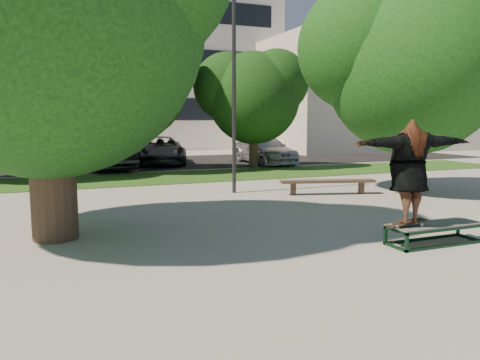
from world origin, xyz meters
name	(u,v)px	position (x,y,z in m)	size (l,w,h in m)	color
ground	(277,231)	(0.00, 0.00, 0.00)	(120.00, 120.00, 0.00)	gray
grass_strip	(193,176)	(1.00, 9.50, 0.01)	(30.00, 4.00, 0.02)	#1F3F12
asphalt_strip	(139,163)	(0.00, 16.00, 0.01)	(40.00, 8.00, 0.01)	black
tree_right	(409,58)	(5.92, 3.08, 4.09)	(6.24, 5.33, 6.51)	#38281E
bg_tree_mid	(127,78)	(-1.08, 12.08, 4.02)	(5.76, 4.92, 6.24)	#38281E
bg_tree_right	(252,92)	(4.43, 11.57, 3.49)	(5.04, 4.31, 5.43)	#38281E
lamppost	(234,90)	(1.00, 5.00, 3.15)	(0.25, 0.15, 6.11)	#2D2D30
office_building	(76,47)	(-2.00, 31.98, 8.00)	(30.00, 14.12, 16.00)	silver
side_building	(360,97)	(18.00, 22.00, 4.00)	(15.00, 10.00, 8.00)	beige
grind_box	(434,234)	(2.21, -1.97, 0.19)	(1.80, 0.60, 0.38)	#10321D
skater_rig	(409,172)	(1.56, -1.97, 1.36)	(2.29, 0.93, 1.89)	white
bench	(328,182)	(3.50, 3.62, 0.37)	(2.89, 1.15, 0.44)	#46372A
car_silver_a	(67,149)	(-3.50, 16.50, 0.80)	(1.90, 4.72, 1.61)	#A1A1A6
car_dark	(106,152)	(-1.93, 13.50, 0.80)	(1.70, 4.87, 1.60)	black
car_grey	(161,150)	(0.98, 15.29, 0.70)	(2.31, 5.01, 1.39)	#545358
car_silver_b	(265,150)	(6.00, 13.50, 0.69)	(1.94, 4.77, 1.38)	silver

